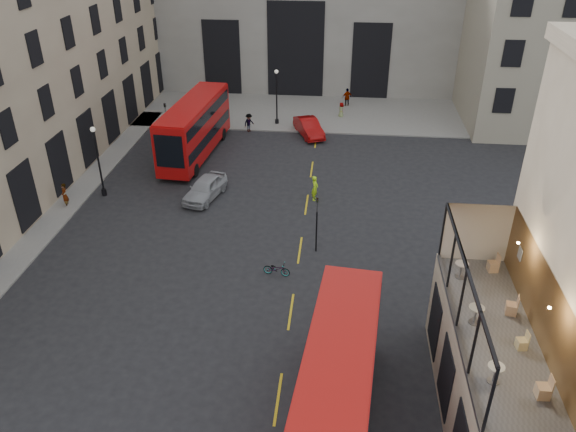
# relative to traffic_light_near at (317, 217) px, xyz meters

# --- Properties ---
(ground) EXTENTS (140.00, 140.00, 0.00)m
(ground) POSITION_rel_traffic_light_near_xyz_m (1.00, -12.00, -2.42)
(ground) COLOR black
(ground) RESTS_ON ground
(host_frontage) EXTENTS (3.00, 11.00, 4.50)m
(host_frontage) POSITION_rel_traffic_light_near_xyz_m (7.50, -12.00, -0.17)
(host_frontage) COLOR #BFAE8F
(host_frontage) RESTS_ON ground
(cafe_floor) EXTENTS (3.00, 10.00, 0.10)m
(cafe_floor) POSITION_rel_traffic_light_near_xyz_m (7.50, -12.00, 2.12)
(cafe_floor) COLOR slate
(cafe_floor) RESTS_ON host_frontage
(building_right) EXTENTS (16.60, 18.60, 20.00)m
(building_right) POSITION_rel_traffic_light_near_xyz_m (21.00, 27.97, 7.97)
(building_right) COLOR gray
(building_right) RESTS_ON ground
(pavement_far) EXTENTS (40.00, 12.00, 0.12)m
(pavement_far) POSITION_rel_traffic_light_near_xyz_m (-5.00, 26.00, -2.36)
(pavement_far) COLOR slate
(pavement_far) RESTS_ON ground
(traffic_light_near) EXTENTS (0.16, 0.20, 3.80)m
(traffic_light_near) POSITION_rel_traffic_light_near_xyz_m (0.00, 0.00, 0.00)
(traffic_light_near) COLOR black
(traffic_light_near) RESTS_ON ground
(traffic_light_far) EXTENTS (0.16, 0.20, 3.80)m
(traffic_light_far) POSITION_rel_traffic_light_near_xyz_m (-14.00, 16.00, 0.00)
(traffic_light_far) COLOR black
(traffic_light_far) RESTS_ON ground
(street_lamp_a) EXTENTS (0.36, 0.36, 5.33)m
(street_lamp_a) POSITION_rel_traffic_light_near_xyz_m (-16.00, 6.00, -0.03)
(street_lamp_a) COLOR black
(street_lamp_a) RESTS_ON ground
(street_lamp_b) EXTENTS (0.36, 0.36, 5.33)m
(street_lamp_b) POSITION_rel_traffic_light_near_xyz_m (-5.00, 22.00, -0.03)
(street_lamp_b) COLOR black
(street_lamp_b) RESTS_ON ground
(bus_near) EXTENTS (3.74, 11.69, 4.58)m
(bus_near) POSITION_rel_traffic_light_near_xyz_m (1.50, -13.85, 0.15)
(bus_near) COLOR #B2100C
(bus_near) RESTS_ON ground
(bus_far) EXTENTS (3.60, 11.88, 4.67)m
(bus_far) POSITION_rel_traffic_light_near_xyz_m (-10.94, 13.97, 0.20)
(bus_far) COLOR #AD0C0C
(bus_far) RESTS_ON ground
(car_a) EXTENTS (2.90, 4.91, 1.57)m
(car_a) POSITION_rel_traffic_light_near_xyz_m (-8.44, 6.35, -1.64)
(car_a) COLOR #97999F
(car_a) RESTS_ON ground
(car_b) EXTENTS (3.34, 4.99, 1.56)m
(car_b) POSITION_rel_traffic_light_near_xyz_m (-1.74, 19.42, -1.65)
(car_b) COLOR #950909
(car_b) RESTS_ON ground
(car_c) EXTENTS (4.25, 6.06, 1.63)m
(car_c) POSITION_rel_traffic_light_near_xyz_m (-12.42, 12.34, -1.61)
(car_c) COLOR black
(car_c) RESTS_ON ground
(bicycle) EXTENTS (1.66, 0.80, 0.84)m
(bicycle) POSITION_rel_traffic_light_near_xyz_m (-2.14, -2.75, -2.01)
(bicycle) COLOR gray
(bicycle) RESTS_ON ground
(cyclist) EXTENTS (0.59, 0.76, 1.86)m
(cyclist) POSITION_rel_traffic_light_near_xyz_m (-0.47, 6.84, -1.49)
(cyclist) COLOR #B6F71A
(cyclist) RESTS_ON ground
(pedestrian_a) EXTENTS (1.15, 1.04, 1.93)m
(pedestrian_a) POSITION_rel_traffic_light_near_xyz_m (-12.94, 15.36, -1.46)
(pedestrian_a) COLOR gray
(pedestrian_a) RESTS_ON ground
(pedestrian_b) EXTENTS (1.20, 1.26, 1.72)m
(pedestrian_b) POSITION_rel_traffic_light_near_xyz_m (-7.38, 19.90, -1.57)
(pedestrian_b) COLOR gray
(pedestrian_b) RESTS_ON ground
(pedestrian_c) EXTENTS (1.23, 0.82, 1.94)m
(pedestrian_c) POSITION_rel_traffic_light_near_xyz_m (1.71, 28.00, -1.45)
(pedestrian_c) COLOR gray
(pedestrian_c) RESTS_ON ground
(pedestrian_d) EXTENTS (0.82, 0.90, 1.54)m
(pedestrian_d) POSITION_rel_traffic_light_near_xyz_m (1.16, 24.57, -1.66)
(pedestrian_d) COLOR gray
(pedestrian_d) RESTS_ON ground
(pedestrian_e) EXTENTS (0.60, 0.75, 1.81)m
(pedestrian_e) POSITION_rel_traffic_light_near_xyz_m (-18.00, 4.04, -1.52)
(pedestrian_e) COLOR gray
(pedestrian_e) RESTS_ON ground
(cafe_table_near) EXTENTS (0.58, 0.58, 0.73)m
(cafe_table_near) POSITION_rel_traffic_light_near_xyz_m (6.85, -14.64, 2.66)
(cafe_table_near) COLOR white
(cafe_table_near) RESTS_ON cafe_floor
(cafe_table_mid) EXTENTS (0.61, 0.61, 0.77)m
(cafe_table_mid) POSITION_rel_traffic_light_near_xyz_m (6.78, -11.54, 2.68)
(cafe_table_mid) COLOR beige
(cafe_table_mid) RESTS_ON cafe_floor
(cafe_table_far) EXTENTS (0.59, 0.59, 0.74)m
(cafe_table_far) POSITION_rel_traffic_light_near_xyz_m (6.73, -8.47, 2.66)
(cafe_table_far) COLOR beige
(cafe_table_far) RESTS_ON cafe_floor
(cafe_chair_a) EXTENTS (0.45, 0.45, 0.88)m
(cafe_chair_a) POSITION_rel_traffic_light_near_xyz_m (8.34, -15.17, 2.44)
(cafe_chair_a) COLOR #DCAF7F
(cafe_chair_a) RESTS_ON cafe_floor
(cafe_chair_b) EXTENTS (0.41, 0.41, 0.75)m
(cafe_chair_b) POSITION_rel_traffic_light_near_xyz_m (8.25, -12.83, 2.40)
(cafe_chair_b) COLOR #DBC07E
(cafe_chair_b) RESTS_ON cafe_floor
(cafe_chair_c) EXTENTS (0.51, 0.51, 0.87)m
(cafe_chair_c) POSITION_rel_traffic_light_near_xyz_m (8.35, -10.81, 2.44)
(cafe_chair_c) COLOR tan
(cafe_chair_c) RESTS_ON cafe_floor
(cafe_chair_d) EXTENTS (0.48, 0.48, 0.86)m
(cafe_chair_d) POSITION_rel_traffic_light_near_xyz_m (8.26, -7.84, 2.44)
(cafe_chair_d) COLOR tan
(cafe_chair_d) RESTS_ON cafe_floor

